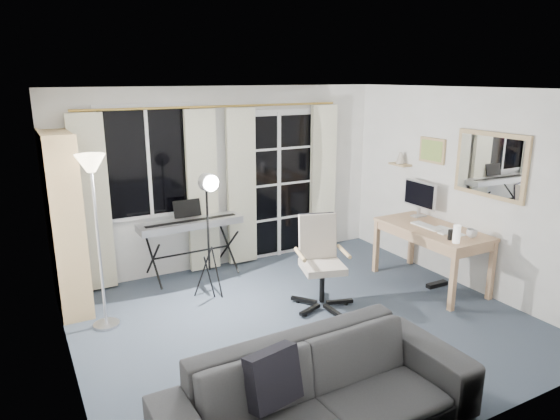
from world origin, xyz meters
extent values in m
cube|color=#353D4E|center=(0.00, 0.00, -0.01)|extent=(4.50, 4.00, 0.02)
cube|color=white|center=(-1.05, 1.98, 1.50)|extent=(1.20, 0.06, 1.40)
cube|color=black|center=(-1.05, 1.95, 1.50)|extent=(1.10, 0.02, 1.30)
cube|color=white|center=(-1.05, 1.94, 1.50)|extent=(0.04, 0.03, 1.30)
cube|color=white|center=(0.75, 1.98, 1.02)|extent=(1.32, 0.06, 2.11)
cube|color=black|center=(0.45, 1.95, 1.02)|extent=(0.55, 0.02, 1.95)
cube|color=black|center=(1.05, 1.95, 1.02)|extent=(0.55, 0.02, 1.95)
cube|color=white|center=(0.75, 1.94, 1.02)|extent=(0.05, 0.04, 2.05)
cube|color=white|center=(0.75, 1.94, 0.55)|extent=(1.15, 0.03, 0.03)
cube|color=white|center=(0.75, 1.94, 1.05)|extent=(1.15, 0.03, 0.03)
cube|color=white|center=(0.75, 1.94, 1.55)|extent=(1.15, 0.03, 0.03)
cylinder|color=gold|center=(-0.15, 1.90, 2.15)|extent=(3.50, 0.03, 0.03)
cube|color=beige|center=(-1.75, 1.88, 1.08)|extent=(0.40, 0.07, 2.10)
cube|color=beige|center=(-0.40, 1.88, 1.08)|extent=(0.40, 0.07, 2.10)
cube|color=beige|center=(0.15, 1.88, 1.08)|extent=(0.40, 0.07, 2.10)
cube|color=beige|center=(1.45, 1.88, 1.08)|extent=(0.40, 0.07, 2.10)
cube|color=tan|center=(-2.09, 1.14, 0.99)|extent=(0.32, 0.03, 1.97)
cube|color=tan|center=(-2.09, 2.03, 0.99)|extent=(0.32, 0.03, 1.97)
cube|color=tan|center=(-2.23, 1.58, 0.99)|extent=(0.04, 0.89, 1.97)
cube|color=tan|center=(-2.09, 1.58, 0.03)|extent=(0.33, 0.89, 0.02)
cube|color=tan|center=(-2.09, 1.58, 0.39)|extent=(0.33, 0.89, 0.02)
cube|color=tan|center=(-2.09, 1.58, 0.77)|extent=(0.33, 0.89, 0.02)
cube|color=tan|center=(-2.09, 1.58, 1.14)|extent=(0.33, 0.89, 0.02)
cube|color=tan|center=(-2.09, 1.58, 1.52)|extent=(0.33, 0.89, 0.02)
cube|color=tan|center=(-2.09, 1.58, 1.94)|extent=(0.33, 0.89, 0.02)
cube|color=silver|center=(-2.07, 1.22, 0.53)|extent=(0.22, 0.06, 0.25)
cube|color=brown|center=(-2.07, 1.32, 0.51)|extent=(0.22, 0.04, 0.20)
cube|color=#313131|center=(-2.07, 1.40, 0.52)|extent=(0.22, 0.04, 0.23)
cube|color=brown|center=(-2.07, 1.47, 0.55)|extent=(0.22, 0.04, 0.29)
cube|color=silver|center=(-2.07, 1.55, 0.52)|extent=(0.22, 0.05, 0.23)
cube|color=#B23265|center=(-2.07, 1.64, 0.53)|extent=(0.22, 0.04, 0.24)
cube|color=#2B4A82|center=(-2.07, 1.72, 0.53)|extent=(0.22, 0.05, 0.24)
cube|color=brown|center=(-2.07, 1.80, 0.52)|extent=(0.22, 0.03, 0.23)
cube|color=#B23265|center=(-2.07, 1.87, 0.52)|extent=(0.22, 0.06, 0.23)
cube|color=#313131|center=(-2.07, 1.96, 0.54)|extent=(0.22, 0.03, 0.26)
cube|color=#2B4A82|center=(-2.07, 1.22, 0.92)|extent=(0.22, 0.03, 0.27)
cube|color=#313131|center=(-2.07, 1.29, 0.91)|extent=(0.22, 0.06, 0.26)
cube|color=#313131|center=(-2.07, 1.39, 0.90)|extent=(0.22, 0.04, 0.23)
cube|color=#2B4A82|center=(-2.07, 1.46, 0.89)|extent=(0.22, 0.03, 0.21)
cube|color=#2B4A82|center=(-2.07, 1.53, 0.90)|extent=(0.22, 0.04, 0.23)
cube|color=#313131|center=(-2.07, 1.61, 0.92)|extent=(0.22, 0.03, 0.27)
cube|color=#313131|center=(-2.07, 1.68, 0.89)|extent=(0.22, 0.05, 0.22)
cube|color=gold|center=(-2.07, 1.76, 0.90)|extent=(0.22, 0.04, 0.23)
cube|color=brown|center=(-2.07, 1.84, 0.90)|extent=(0.22, 0.03, 0.24)
cube|color=#313131|center=(-2.07, 1.91, 0.90)|extent=(0.22, 0.03, 0.23)
cube|color=#B23265|center=(-2.07, 1.22, 1.30)|extent=(0.22, 0.04, 0.28)
cube|color=#313131|center=(-2.07, 1.30, 1.26)|extent=(0.22, 0.03, 0.21)
cube|color=silver|center=(-2.07, 1.36, 1.30)|extent=(0.22, 0.03, 0.30)
cube|color=silver|center=(-2.07, 1.43, 1.29)|extent=(0.22, 0.04, 0.27)
cube|color=brown|center=(-2.07, 1.51, 1.27)|extent=(0.22, 0.03, 0.22)
cube|color=#2B4A82|center=(-2.07, 1.58, 1.27)|extent=(0.22, 0.04, 0.23)
cylinder|color=#B2B2B7|center=(-1.85, 0.92, 0.01)|extent=(0.33, 0.33, 0.03)
cylinder|color=#B2B2B7|center=(-1.85, 0.92, 0.86)|extent=(0.04, 0.04, 1.67)
cone|color=#FFE5B2|center=(-1.85, 0.92, 1.71)|extent=(0.35, 0.35, 0.17)
cylinder|color=black|center=(-1.14, 1.69, 0.35)|extent=(0.04, 0.63, 0.57)
cylinder|color=black|center=(-1.14, 1.69, 0.35)|extent=(0.04, 0.63, 0.57)
cylinder|color=black|center=(-0.13, 1.71, 0.35)|extent=(0.04, 0.63, 0.57)
cylinder|color=black|center=(-0.13, 1.71, 0.35)|extent=(0.04, 0.63, 0.57)
cylinder|color=black|center=(-0.64, 1.70, 0.35)|extent=(1.01, 0.05, 0.02)
cube|color=silver|center=(-0.64, 1.70, 0.74)|extent=(1.32, 0.37, 0.09)
cube|color=white|center=(-0.64, 1.62, 0.77)|extent=(1.21, 0.18, 0.02)
cube|color=black|center=(-0.64, 1.66, 0.78)|extent=(1.17, 0.12, 0.01)
cube|color=black|center=(-0.64, 1.80, 0.91)|extent=(0.35, 0.08, 0.22)
cylinder|color=black|center=(-0.54, 1.08, 0.27)|extent=(0.06, 0.24, 0.61)
cylinder|color=black|center=(-0.71, 1.14, 0.27)|extent=(0.22, 0.10, 0.61)
cylinder|color=black|center=(-0.68, 0.97, 0.27)|extent=(0.19, 0.16, 0.61)
cylinder|color=black|center=(-0.64, 1.06, 0.87)|extent=(0.03, 0.03, 1.05)
cylinder|color=silver|center=(-0.64, 1.02, 1.39)|extent=(0.22, 0.14, 0.20)
cylinder|color=white|center=(-0.63, 0.95, 1.39)|extent=(0.17, 0.05, 0.17)
cube|color=black|center=(0.56, 0.15, 0.04)|extent=(0.31, 0.13, 0.04)
cylinder|color=black|center=(0.64, 0.12, 0.02)|extent=(0.06, 0.06, 0.05)
cube|color=black|center=(0.48, 0.38, 0.04)|extent=(0.22, 0.28, 0.04)
cylinder|color=black|center=(0.52, 0.44, 0.02)|extent=(0.06, 0.06, 0.05)
cube|color=black|center=(0.23, 0.37, 0.04)|extent=(0.23, 0.28, 0.04)
cylinder|color=black|center=(0.18, 0.44, 0.02)|extent=(0.06, 0.06, 0.05)
cube|color=black|center=(0.16, 0.13, 0.04)|extent=(0.31, 0.15, 0.04)
cylinder|color=black|center=(0.08, 0.11, 0.02)|extent=(0.06, 0.06, 0.05)
cube|color=black|center=(0.36, -0.01, 0.04)|extent=(0.06, 0.31, 0.04)
cylinder|color=black|center=(0.37, -0.08, 0.02)|extent=(0.06, 0.06, 0.05)
cylinder|color=black|center=(0.36, 0.21, 0.27)|extent=(0.07, 0.07, 0.39)
cube|color=#C1B4A2|center=(0.36, 0.21, 0.48)|extent=(0.55, 0.55, 0.08)
cube|color=#C1B4A2|center=(0.42, 0.41, 0.77)|extent=(0.44, 0.24, 0.51)
cube|color=black|center=(0.43, 0.45, 0.79)|extent=(0.42, 0.21, 0.47)
cylinder|color=tan|center=(0.12, 0.30, 0.64)|extent=(0.15, 0.38, 0.04)
cylinder|color=tan|center=(0.61, 0.15, 0.64)|extent=(0.15, 0.38, 0.04)
cube|color=tan|center=(1.88, 0.10, 0.72)|extent=(0.70, 1.39, 0.04)
cube|color=tan|center=(1.88, 0.10, 0.65)|extent=(0.66, 1.35, 0.10)
cube|color=tan|center=(1.57, -0.55, 0.35)|extent=(0.06, 0.06, 0.70)
cube|color=tan|center=(2.19, -0.55, 0.35)|extent=(0.06, 0.06, 0.70)
cube|color=tan|center=(1.57, 0.76, 0.35)|extent=(0.06, 0.06, 0.70)
cube|color=tan|center=(2.19, 0.76, 0.35)|extent=(0.06, 0.06, 0.70)
cube|color=silver|center=(2.08, 0.55, 0.75)|extent=(0.18, 0.12, 0.01)
cube|color=silver|center=(2.08, 0.55, 0.88)|extent=(0.04, 0.03, 0.22)
cube|color=silver|center=(2.08, 0.55, 1.04)|extent=(0.04, 0.54, 0.34)
cube|color=black|center=(2.06, 0.55, 1.04)|extent=(0.01, 0.50, 0.30)
cube|color=white|center=(1.83, 0.15, 0.75)|extent=(0.14, 0.42, 0.02)
cube|color=white|center=(1.78, -0.14, 0.75)|extent=(0.06, 0.10, 0.02)
cube|color=white|center=(1.93, -0.05, 0.75)|extent=(0.26, 0.32, 0.01)
cube|color=white|center=(1.90, -0.24, 0.75)|extent=(0.22, 0.17, 0.00)
cube|color=black|center=(1.70, -0.34, 0.80)|extent=(0.05, 0.04, 0.12)
cylinder|color=white|center=(1.68, -0.44, 0.84)|extent=(0.08, 0.08, 0.20)
cube|color=black|center=(1.93, 0.00, 0.02)|extent=(0.30, 0.08, 0.05)
imported|color=silver|center=(1.98, -0.40, 0.81)|extent=(0.12, 0.10, 0.12)
cube|color=tan|center=(2.23, -0.35, 1.55)|extent=(0.04, 0.94, 0.74)
cube|color=white|center=(2.21, -0.35, 1.55)|extent=(0.01, 0.84, 0.64)
cube|color=tan|center=(2.23, 0.55, 1.60)|extent=(0.03, 0.42, 0.32)
cube|color=#5B9F4F|center=(2.21, 0.55, 1.60)|extent=(0.00, 0.36, 0.26)
cube|color=tan|center=(2.16, 1.05, 1.35)|extent=(0.16, 0.30, 0.02)
cone|color=#C1B4A2|center=(2.16, 1.05, 1.44)|extent=(0.12, 0.12, 0.15)
imported|color=#2C2D2F|center=(-0.80, -1.55, 0.45)|extent=(2.31, 0.71, 0.90)
cube|color=black|center=(-1.13, -1.45, 0.53)|extent=(0.42, 0.28, 0.41)
camera|label=1|loc=(-2.52, -4.09, 2.52)|focal=32.00mm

